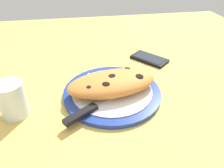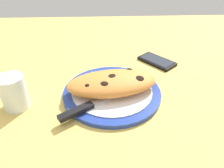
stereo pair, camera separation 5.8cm
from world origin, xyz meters
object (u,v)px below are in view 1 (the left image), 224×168
(fork, at_px, (110,76))
(knife, at_px, (91,108))
(calzone, at_px, (113,82))
(smartphone, at_px, (149,59))
(water_glass, at_px, (13,102))
(plate, at_px, (112,92))

(fork, height_order, knife, knife)
(calzone, bearing_deg, knife, 49.49)
(fork, xyz_separation_m, smartphone, (-0.16, -0.11, -0.01))
(fork, relative_size, smartphone, 1.24)
(water_glass, bearing_deg, plate, -170.65)
(knife, height_order, smartphone, knife)
(plate, xyz_separation_m, calzone, (-0.00, -0.00, 0.03))
(calzone, bearing_deg, plate, 49.21)
(calzone, xyz_separation_m, knife, (0.07, 0.08, -0.02))
(knife, distance_m, smartphone, 0.35)
(fork, height_order, water_glass, water_glass)
(smartphone, bearing_deg, fork, 35.15)
(fork, bearing_deg, knife, 63.84)
(smartphone, height_order, water_glass, water_glass)
(smartphone, bearing_deg, calzone, 47.21)
(fork, xyz_separation_m, water_glass, (0.26, 0.11, 0.02))
(fork, relative_size, water_glass, 1.93)
(plate, bearing_deg, smartphone, -132.75)
(calzone, relative_size, knife, 1.31)
(plate, relative_size, water_glass, 3.03)
(smartphone, distance_m, water_glass, 0.48)
(plate, bearing_deg, knife, 49.50)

